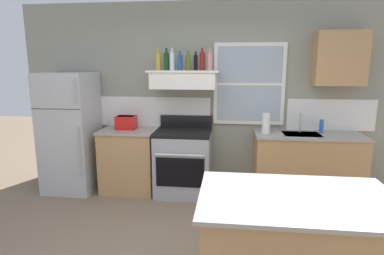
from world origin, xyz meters
name	(u,v)px	position (x,y,z in m)	size (l,w,h in m)	color
back_wall	(206,97)	(0.03, 2.23, 1.35)	(5.40, 0.11, 2.70)	gray
refrigerator	(71,132)	(-1.90, 1.84, 0.86)	(0.70, 0.72, 1.71)	#B7BABC
counter_left_of_stove	(130,160)	(-1.05, 1.90, 0.46)	(0.79, 0.63, 0.91)	tan
toaster	(126,122)	(-1.09, 1.93, 1.01)	(0.30, 0.20, 0.19)	red
stove_range	(184,162)	(-0.25, 1.86, 0.46)	(0.76, 0.69, 1.09)	#9EA0A5
range_hood_shelf	(184,79)	(-0.25, 1.96, 1.62)	(0.96, 0.52, 0.24)	white
bottle_champagne_gold_foil	(158,61)	(-0.62, 1.99, 1.87)	(0.08, 0.08, 0.29)	#B29333
bottle_dark_green_wine	(167,61)	(-0.50, 1.98, 1.87)	(0.07, 0.07, 0.30)	#143819
bottle_clear_tall	(172,61)	(-0.41, 1.95, 1.87)	(0.06, 0.06, 0.30)	silver
bottle_blue_liqueur	(180,62)	(-0.30, 1.93, 1.85)	(0.07, 0.07, 0.26)	#1E478C
bottle_olive_oil_square	(188,62)	(-0.19, 1.95, 1.85)	(0.06, 0.06, 0.26)	#4C601E
bottle_balsamic_dark	(196,62)	(-0.10, 2.00, 1.85)	(0.06, 0.06, 0.26)	black
bottle_red_label_wine	(202,61)	(0.00, 1.96, 1.87)	(0.07, 0.07, 0.30)	maroon
bottle_rose_pink	(210,61)	(0.11, 1.92, 1.87)	(0.07, 0.07, 0.30)	#C67F84
counter_right_with_sink	(307,166)	(1.45, 1.90, 0.46)	(1.43, 0.63, 0.91)	tan
sink_faucet	(301,120)	(1.35, 2.00, 1.08)	(0.03, 0.17, 0.28)	silver
paper_towel_roll	(266,123)	(0.88, 1.90, 1.04)	(0.11, 0.11, 0.27)	white
dish_soap_bottle	(321,126)	(1.63, 2.00, 1.00)	(0.06, 0.06, 0.18)	blue
kitchen_island	(295,254)	(0.88, -0.23, 0.46)	(1.40, 0.90, 0.91)	tan
upper_cabinet_right	(339,59)	(1.80, 2.04, 1.90)	(0.64, 0.32, 0.70)	tan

